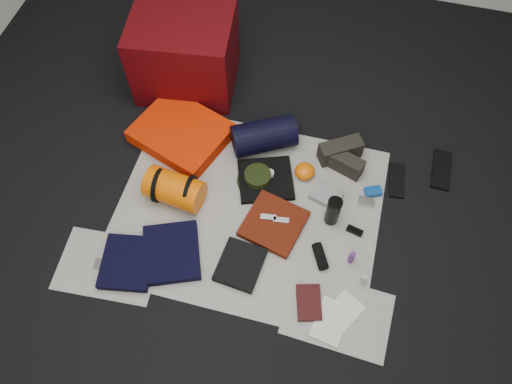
% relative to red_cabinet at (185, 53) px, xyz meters
% --- Properties ---
extents(floor, '(4.50, 4.50, 0.02)m').
position_rel_red_cabinet_xyz_m(floor, '(0.69, -0.92, -0.29)').
color(floor, black).
rests_on(floor, ground).
extents(newspaper_mat, '(1.60, 1.30, 0.01)m').
position_rel_red_cabinet_xyz_m(newspaper_mat, '(0.69, -0.92, -0.27)').
color(newspaper_mat, beige).
rests_on(newspaper_mat, floor).
extents(newspaper_sheet_front_left, '(0.61, 0.44, 0.00)m').
position_rel_red_cabinet_xyz_m(newspaper_sheet_front_left, '(-0.01, -1.47, -0.27)').
color(newspaper_sheet_front_left, beige).
rests_on(newspaper_sheet_front_left, floor).
extents(newspaper_sheet_front_right, '(0.60, 0.43, 0.00)m').
position_rel_red_cabinet_xyz_m(newspaper_sheet_front_right, '(1.34, -1.42, -0.27)').
color(newspaper_sheet_front_right, beige).
rests_on(newspaper_sheet_front_right, floor).
extents(red_cabinet, '(0.73, 0.63, 0.55)m').
position_rel_red_cabinet_xyz_m(red_cabinet, '(0.00, 0.00, 0.00)').
color(red_cabinet, '#51060A').
rests_on(red_cabinet, floor).
extents(sleeping_pad, '(0.70, 0.64, 0.10)m').
position_rel_red_cabinet_xyz_m(sleeping_pad, '(0.11, -0.49, -0.22)').
color(sleeping_pad, '#EF2A02').
rests_on(sleeping_pad, newspaper_mat).
extents(stuff_sack, '(0.37, 0.25, 0.21)m').
position_rel_red_cabinet_xyz_m(stuff_sack, '(0.23, -0.94, -0.17)').
color(stuff_sack, '#F26104').
rests_on(stuff_sack, newspaper_mat).
extents(sack_strap_left, '(0.02, 0.22, 0.22)m').
position_rel_red_cabinet_xyz_m(sack_strap_left, '(0.13, -0.94, -0.16)').
color(sack_strap_left, black).
rests_on(sack_strap_left, newspaper_mat).
extents(sack_strap_right, '(0.03, 0.22, 0.22)m').
position_rel_red_cabinet_xyz_m(sack_strap_right, '(0.33, -0.94, -0.16)').
color(sack_strap_right, black).
rests_on(sack_strap_right, newspaper_mat).
extents(navy_duffel, '(0.46, 0.38, 0.21)m').
position_rel_red_cabinet_xyz_m(navy_duffel, '(0.66, -0.42, -0.16)').
color(navy_duffel, black).
rests_on(navy_duffel, newspaper_mat).
extents(boonie_brim, '(0.28, 0.28, 0.01)m').
position_rel_red_cabinet_xyz_m(boonie_brim, '(0.69, -0.70, -0.27)').
color(boonie_brim, black).
rests_on(boonie_brim, newspaper_mat).
extents(boonie_crown, '(0.17, 0.17, 0.07)m').
position_rel_red_cabinet_xyz_m(boonie_crown, '(0.69, -0.70, -0.23)').
color(boonie_crown, black).
rests_on(boonie_crown, boonie_brim).
extents(hiking_boot_left, '(0.29, 0.24, 0.14)m').
position_rel_red_cabinet_xyz_m(hiking_boot_left, '(1.16, -0.38, -0.20)').
color(hiking_boot_left, black).
rests_on(hiking_boot_left, newspaper_mat).
extents(hiking_boot_right, '(0.27, 0.17, 0.13)m').
position_rel_red_cabinet_xyz_m(hiking_boot_right, '(1.20, -0.47, -0.21)').
color(hiking_boot_right, black).
rests_on(hiking_boot_right, newspaper_mat).
extents(flip_flop_left, '(0.12, 0.27, 0.01)m').
position_rel_red_cabinet_xyz_m(flip_flop_left, '(1.55, -0.47, -0.27)').
color(flip_flop_left, black).
rests_on(flip_flop_left, floor).
extents(flip_flop_right, '(0.11, 0.30, 0.02)m').
position_rel_red_cabinet_xyz_m(flip_flop_right, '(1.82, -0.32, -0.27)').
color(flip_flop_right, black).
rests_on(flip_flop_right, floor).
extents(trousers_navy_a, '(0.34, 0.38, 0.05)m').
position_rel_red_cabinet_xyz_m(trousers_navy_a, '(0.10, -1.44, -0.24)').
color(trousers_navy_a, black).
rests_on(trousers_navy_a, newspaper_mat).
extents(trousers_navy_b, '(0.43, 0.46, 0.06)m').
position_rel_red_cabinet_xyz_m(trousers_navy_b, '(0.33, -1.32, -0.24)').
color(trousers_navy_b, black).
rests_on(trousers_navy_b, newspaper_mat).
extents(trousers_charcoal, '(0.27, 0.30, 0.04)m').
position_rel_red_cabinet_xyz_m(trousers_charcoal, '(0.74, -1.29, -0.25)').
color(trousers_charcoal, black).
rests_on(trousers_charcoal, newspaper_mat).
extents(black_tshirt, '(0.43, 0.41, 0.03)m').
position_rel_red_cabinet_xyz_m(black_tshirt, '(0.74, -0.69, -0.25)').
color(black_tshirt, black).
rests_on(black_tshirt, newspaper_mat).
extents(red_shirt, '(0.40, 0.40, 0.04)m').
position_rel_red_cabinet_xyz_m(red_shirt, '(0.86, -0.98, -0.25)').
color(red_shirt, '#591809').
rests_on(red_shirt, newspaper_mat).
extents(orange_stuff_sack, '(0.14, 0.14, 0.08)m').
position_rel_red_cabinet_xyz_m(orange_stuff_sack, '(0.97, -0.58, -0.23)').
color(orange_stuff_sack, '#F26104').
rests_on(orange_stuff_sack, newspaper_mat).
extents(first_aid_pouch, '(0.21, 0.18, 0.05)m').
position_rel_red_cabinet_xyz_m(first_aid_pouch, '(1.13, -0.71, -0.25)').
color(first_aid_pouch, gray).
rests_on(first_aid_pouch, newspaper_mat).
extents(water_bottle, '(0.12, 0.12, 0.22)m').
position_rel_red_cabinet_xyz_m(water_bottle, '(1.19, -0.85, -0.16)').
color(water_bottle, black).
rests_on(water_bottle, newspaper_mat).
extents(speaker, '(0.13, 0.17, 0.06)m').
position_rel_red_cabinet_xyz_m(speaker, '(1.18, -1.12, -0.24)').
color(speaker, black).
rests_on(speaker, newspaper_mat).
extents(compact_camera, '(0.10, 0.06, 0.04)m').
position_rel_red_cabinet_xyz_m(compact_camera, '(1.38, -0.69, -0.25)').
color(compact_camera, silver).
rests_on(compact_camera, newspaper_mat).
extents(cyan_case, '(0.12, 0.10, 0.03)m').
position_rel_red_cabinet_xyz_m(cyan_case, '(1.42, -0.60, -0.25)').
color(cyan_case, '#0E4490').
rests_on(cyan_case, newspaper_mat).
extents(toiletry_purple, '(0.04, 0.04, 0.10)m').
position_rel_red_cabinet_xyz_m(toiletry_purple, '(1.35, -1.09, -0.22)').
color(toiletry_purple, '#50226F').
rests_on(toiletry_purple, newspaper_mat).
extents(toiletry_clear, '(0.04, 0.04, 0.10)m').
position_rel_red_cabinet_xyz_m(toiletry_clear, '(1.44, -1.21, -0.22)').
color(toiletry_clear, '#A9ADA9').
rests_on(toiletry_clear, newspaper_mat).
extents(paperback_book, '(0.18, 0.23, 0.03)m').
position_rel_red_cabinet_xyz_m(paperback_book, '(1.17, -1.40, -0.26)').
color(paperback_book, black).
rests_on(paperback_book, newspaper_mat).
extents(map_booklet, '(0.21, 0.27, 0.01)m').
position_rel_red_cabinet_xyz_m(map_booklet, '(1.30, -1.47, -0.26)').
color(map_booklet, silver).
rests_on(map_booklet, newspaper_mat).
extents(map_printout, '(0.23, 0.25, 0.01)m').
position_rel_red_cabinet_xyz_m(map_printout, '(1.37, -1.40, -0.27)').
color(map_printout, silver).
rests_on(map_printout, newspaper_mat).
extents(sunglasses, '(0.11, 0.06, 0.02)m').
position_rel_red_cabinet_xyz_m(sunglasses, '(1.35, -0.90, -0.26)').
color(sunglasses, black).
rests_on(sunglasses, newspaper_mat).
extents(key_cluster, '(0.07, 0.07, 0.01)m').
position_rel_red_cabinet_xyz_m(key_cluster, '(-0.06, -1.48, -0.26)').
color(key_cluster, silver).
rests_on(key_cluster, newspaper_mat).
extents(tape_roll, '(0.05, 0.05, 0.04)m').
position_rel_red_cabinet_xyz_m(tape_roll, '(0.76, -0.66, -0.22)').
color(tape_roll, beige).
rests_on(tape_roll, black_tshirt).
extents(energy_bar_a, '(0.10, 0.05, 0.01)m').
position_rel_red_cabinet_xyz_m(energy_bar_a, '(0.82, -0.96, -0.22)').
color(energy_bar_a, silver).
rests_on(energy_bar_a, red_shirt).
extents(energy_bar_b, '(0.10, 0.05, 0.01)m').
position_rel_red_cabinet_xyz_m(energy_bar_b, '(0.90, -0.96, -0.22)').
color(energy_bar_b, silver).
rests_on(energy_bar_b, red_shirt).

